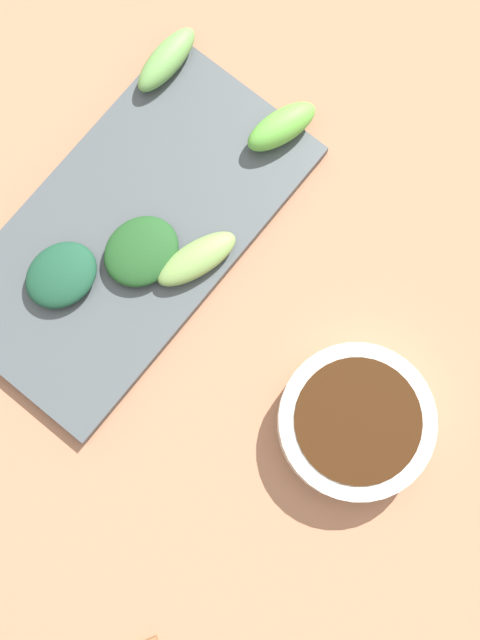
{
  "coord_description": "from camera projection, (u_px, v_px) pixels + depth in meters",
  "views": [
    {
      "loc": [
        -0.09,
        0.09,
        0.72
      ],
      "look_at": [
        -0.01,
        -0.01,
        0.05
      ],
      "focal_mm": 45.91,
      "sensor_mm": 36.0,
      "label": 1
    }
  ],
  "objects": [
    {
      "name": "tabletop",
      "position": [
        225.0,
        324.0,
        0.72
      ],
      "size": [
        2.1,
        2.1,
        0.02
      ],
      "primitive_type": "cube",
      "color": "#A36E4F",
      "rests_on": "ground"
    },
    {
      "name": "serving_plate",
      "position": [
        132.0,
        231.0,
        0.72
      ],
      "size": [
        0.18,
        0.34,
        0.01
      ],
      "primitive_type": "cube",
      "color": "#454C4F",
      "rests_on": "tabletop"
    },
    {
      "name": "broccoli_stalk_1",
      "position": [
        197.0,
        259.0,
        0.7
      ],
      "size": [
        0.05,
        0.08,
        0.02
      ],
      "primitive_type": "ellipsoid",
      "rotation": [
        0.0,
        0.0,
        -0.32
      ],
      "color": "#79A050",
      "rests_on": "serving_plate"
    },
    {
      "name": "broccoli_leafy_0",
      "position": [
        140.0,
        253.0,
        0.7
      ],
      "size": [
        0.07,
        0.08,
        0.02
      ],
      "primitive_type": "ellipsoid",
      "rotation": [
        0.0,
        0.0,
        -0.15
      ],
      "color": "#1F4D21",
      "rests_on": "serving_plate"
    },
    {
      "name": "broccoli_leafy_2",
      "position": [
        61.0,
        275.0,
        0.7
      ],
      "size": [
        0.07,
        0.07,
        0.02
      ],
      "primitive_type": "ellipsoid",
      "rotation": [
        0.0,
        0.0,
        -0.18
      ],
      "color": "#1A4830",
      "rests_on": "serving_plate"
    },
    {
      "name": "broccoli_stalk_4",
      "position": [
        281.0,
        127.0,
        0.72
      ],
      "size": [
        0.05,
        0.07,
        0.03
      ],
      "primitive_type": "ellipsoid",
      "rotation": [
        0.0,
        0.0,
        -0.31
      ],
      "color": "#63B741",
      "rests_on": "serving_plate"
    },
    {
      "name": "broccoli_stalk_3",
      "position": [
        166.0,
        60.0,
        0.73
      ],
      "size": [
        0.03,
        0.08,
        0.02
      ],
      "primitive_type": "ellipsoid",
      "rotation": [
        0.0,
        0.0,
        0.02
      ],
      "color": "#679F4E",
      "rests_on": "serving_plate"
    },
    {
      "name": "sauce_bowl",
      "position": [
        355.0,
        423.0,
        0.68
      ],
      "size": [
        0.13,
        0.13,
        0.04
      ],
      "color": "silver",
      "rests_on": "tabletop"
    }
  ]
}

